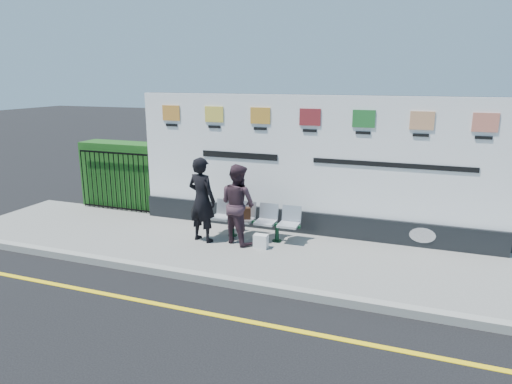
# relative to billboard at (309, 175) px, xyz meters

# --- Properties ---
(ground) EXTENTS (80.00, 80.00, 0.00)m
(ground) POSITION_rel_billboard_xyz_m (-0.50, -3.85, -1.42)
(ground) COLOR black
(pavement) EXTENTS (14.00, 3.00, 0.12)m
(pavement) POSITION_rel_billboard_xyz_m (-0.50, -1.35, -1.36)
(pavement) COLOR slate
(pavement) RESTS_ON ground
(kerb) EXTENTS (14.00, 0.18, 0.14)m
(kerb) POSITION_rel_billboard_xyz_m (-0.50, -2.85, -1.35)
(kerb) COLOR gray
(kerb) RESTS_ON ground
(yellow_line) EXTENTS (14.00, 0.10, 0.01)m
(yellow_line) POSITION_rel_billboard_xyz_m (-0.50, -3.85, -1.42)
(yellow_line) COLOR yellow
(yellow_line) RESTS_ON ground
(billboard) EXTENTS (8.00, 0.30, 3.00)m
(billboard) POSITION_rel_billboard_xyz_m (0.00, 0.00, 0.00)
(billboard) COLOR black
(billboard) RESTS_ON pavement
(hedge) EXTENTS (2.35, 0.70, 1.70)m
(hedge) POSITION_rel_billboard_xyz_m (-5.08, 0.45, -0.45)
(hedge) COLOR #1A4D17
(hedge) RESTS_ON pavement
(railing) EXTENTS (2.05, 0.06, 1.54)m
(railing) POSITION_rel_billboard_xyz_m (-5.08, -0.00, -0.53)
(railing) COLOR black
(railing) RESTS_ON pavement
(bench) EXTENTS (1.93, 0.53, 0.41)m
(bench) POSITION_rel_billboard_xyz_m (-0.97, -0.79, -1.09)
(bench) COLOR silver
(bench) RESTS_ON pavement
(woman_left) EXTENTS (0.73, 0.56, 1.79)m
(woman_left) POSITION_rel_billboard_xyz_m (-1.95, -1.29, -0.41)
(woman_left) COLOR black
(woman_left) RESTS_ON pavement
(woman_right) EXTENTS (0.99, 0.90, 1.66)m
(woman_right) POSITION_rel_billboard_xyz_m (-1.22, -1.12, -0.47)
(woman_right) COLOR #36232C
(woman_right) RESTS_ON pavement
(handbag_brown) EXTENTS (0.35, 0.23, 0.25)m
(handbag_brown) POSITION_rel_billboard_xyz_m (-1.23, -0.80, -0.76)
(handbag_brown) COLOR black
(handbag_brown) RESTS_ON bench
(carrier_bag_white) EXTENTS (0.28, 0.17, 0.28)m
(carrier_bag_white) POSITION_rel_billboard_xyz_m (-0.66, -1.28, -1.16)
(carrier_bag_white) COLOR silver
(carrier_bag_white) RESTS_ON pavement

